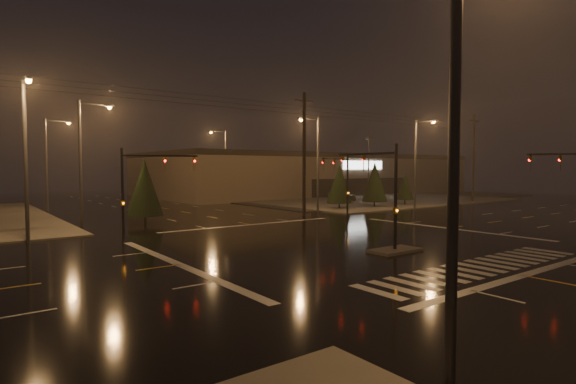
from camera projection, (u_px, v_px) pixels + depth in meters
ground at (345, 242)px, 28.20m from camera, size 140.00×140.00×0.00m
sidewalk_ne at (349, 198)px, 70.13m from camera, size 36.00×36.00×0.12m
median_island at (395, 250)px, 25.00m from camera, size 3.00×1.60×0.15m
crosswalk at (479, 267)px, 21.00m from camera, size 15.00×2.60×0.01m
stop_bar_near at (523, 275)px, 19.40m from camera, size 16.00×0.50×0.01m
stop_bar_far at (251, 225)px, 36.99m from camera, size 16.00×0.50×0.01m
parking_lot at (381, 197)px, 71.53m from camera, size 50.00×24.00×0.08m
retail_building at (309, 173)px, 85.71m from camera, size 60.20×28.30×7.20m
signal_mast_median at (383, 184)px, 25.55m from camera, size 0.25×4.59×6.00m
signal_mast_ne at (343, 178)px, 41.79m from camera, size 4.84×1.86×6.00m
signal_mast_nw at (139, 181)px, 30.41m from camera, size 4.84×1.86×6.00m
streetlight_0 at (464, 111)px, 9.21m from camera, size 2.77×0.32×10.00m
streetlight_1 at (84, 154)px, 35.58m from camera, size 2.77×0.32×10.00m
streetlight_2 at (49, 158)px, 48.37m from camera, size 2.77×0.32×10.00m
streetlight_3 at (316, 157)px, 47.38m from camera, size 2.77×0.32×10.00m
streetlight_4 at (224, 160)px, 63.36m from camera, size 2.77×0.32×10.00m
streetlight_5 at (26, 149)px, 27.25m from camera, size 0.32×2.77×10.00m
streetlight_6 at (418, 158)px, 50.00m from camera, size 0.32×2.77×10.00m
utility_pole_1 at (304, 153)px, 43.85m from camera, size 2.20×0.32×12.00m
utility_pole_2 at (473, 158)px, 61.82m from camera, size 2.20×0.32×12.00m
conifer_0 at (339, 183)px, 51.23m from camera, size 2.87×2.87×5.19m
conifer_1 at (375, 182)px, 53.37m from camera, size 3.01×3.01×5.41m
conifer_2 at (405, 186)px, 56.63m from camera, size 2.18×2.18×4.10m
conifer_3 at (145, 187)px, 37.46m from camera, size 3.02×3.02×5.42m
car_parked at (341, 195)px, 63.86m from camera, size 2.68×5.19×1.69m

